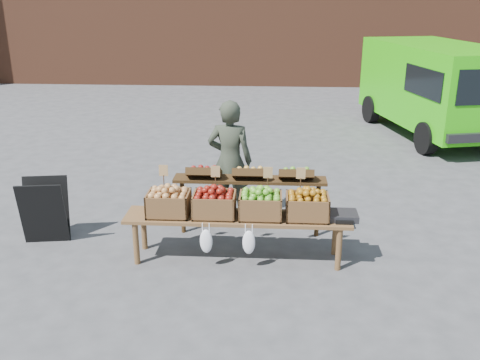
# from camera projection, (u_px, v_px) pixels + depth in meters

# --- Properties ---
(ground) EXTENTS (80.00, 80.00, 0.00)m
(ground) POSITION_uv_depth(u_px,v_px,m) (191.00, 278.00, 6.14)
(ground) COLOR #474749
(delivery_van) EXTENTS (3.02, 4.84, 2.01)m
(delivery_van) POSITION_uv_depth(u_px,v_px,m) (436.00, 91.00, 11.89)
(delivery_van) COLOR #2AC10B
(delivery_van) RESTS_ON ground
(vendor) EXTENTS (0.67, 0.48, 1.73)m
(vendor) POSITION_uv_depth(u_px,v_px,m) (230.00, 161.00, 7.48)
(vendor) COLOR #2F362A
(vendor) RESTS_ON ground
(chalkboard_sign) EXTENTS (0.61, 0.40, 0.86)m
(chalkboard_sign) POSITION_uv_depth(u_px,v_px,m) (45.00, 211.00, 6.89)
(chalkboard_sign) COLOR black
(chalkboard_sign) RESTS_ON ground
(back_table) EXTENTS (2.10, 0.44, 1.04)m
(back_table) POSITION_uv_depth(u_px,v_px,m) (250.00, 198.00, 7.08)
(back_table) COLOR #33210F
(back_table) RESTS_ON ground
(display_bench) EXTENTS (2.70, 0.56, 0.57)m
(display_bench) POSITION_uv_depth(u_px,v_px,m) (237.00, 238.00, 6.49)
(display_bench) COLOR brown
(display_bench) RESTS_ON ground
(crate_golden_apples) EXTENTS (0.50, 0.40, 0.28)m
(crate_golden_apples) POSITION_uv_depth(u_px,v_px,m) (169.00, 204.00, 6.39)
(crate_golden_apples) COLOR #A68E3B
(crate_golden_apples) RESTS_ON display_bench
(crate_russet_pears) EXTENTS (0.50, 0.40, 0.28)m
(crate_russet_pears) POSITION_uv_depth(u_px,v_px,m) (214.00, 205.00, 6.36)
(crate_russet_pears) COLOR #660202
(crate_russet_pears) RESTS_ON display_bench
(crate_red_apples) EXTENTS (0.50, 0.40, 0.28)m
(crate_red_apples) POSITION_uv_depth(u_px,v_px,m) (261.00, 206.00, 6.33)
(crate_red_apples) COLOR #3C9D1A
(crate_red_apples) RESTS_ON display_bench
(crate_green_apples) EXTENTS (0.50, 0.40, 0.28)m
(crate_green_apples) POSITION_uv_depth(u_px,v_px,m) (307.00, 207.00, 6.29)
(crate_green_apples) COLOR #A36B19
(crate_green_apples) RESTS_ON display_bench
(weighing_scale) EXTENTS (0.34, 0.30, 0.08)m
(weighing_scale) POSITION_uv_depth(u_px,v_px,m) (343.00, 216.00, 6.30)
(weighing_scale) COLOR black
(weighing_scale) RESTS_ON display_bench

